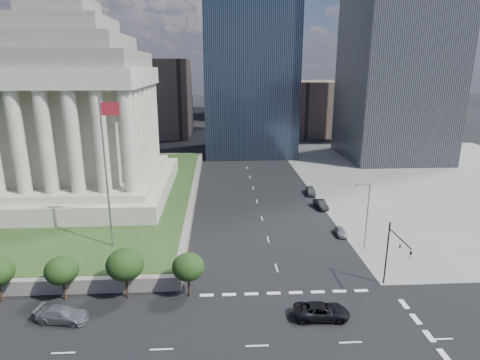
{
  "coord_description": "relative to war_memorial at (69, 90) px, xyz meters",
  "views": [
    {
      "loc": [
        -7.38,
        -27.05,
        25.51
      ],
      "look_at": [
        -5.03,
        15.94,
        13.26
      ],
      "focal_mm": 30.0,
      "sensor_mm": 36.0,
      "label": 1
    }
  ],
  "objects": [
    {
      "name": "ground",
      "position": [
        34.0,
        52.0,
        -21.4
      ],
      "size": [
        500.0,
        500.0,
        0.0
      ],
      "primitive_type": "plane",
      "color": "black",
      "rests_on": "ground"
    },
    {
      "name": "sidewalk_ne",
      "position": [
        80.0,
        12.0,
        -21.38
      ],
      "size": [
        68.0,
        90.0,
        0.03
      ],
      "primitive_type": "cube",
      "color": "slate",
      "rests_on": "ground"
    },
    {
      "name": "plaza_terrace",
      "position": [
        -11.0,
        2.0,
        -20.5
      ],
      "size": [
        66.0,
        70.0,
        1.8
      ],
      "primitive_type": "cube",
      "color": "slate",
      "rests_on": "ground"
    },
    {
      "name": "plaza_lawn",
      "position": [
        -11.0,
        2.0,
        -19.55
      ],
      "size": [
        64.0,
        68.0,
        0.1
      ],
      "primitive_type": "cube",
      "color": "#213C18",
      "rests_on": "plaza_terrace"
    },
    {
      "name": "war_memorial",
      "position": [
        0.0,
        0.0,
        0.0
      ],
      "size": [
        34.0,
        34.0,
        39.0
      ],
      "primitive_type": null,
      "color": "#A49F8A",
      "rests_on": "plaza_lawn"
    },
    {
      "name": "flagpole",
      "position": [
        12.17,
        -24.0,
        -8.29
      ],
      "size": [
        2.52,
        0.24,
        20.0
      ],
      "color": "slate",
      "rests_on": "plaza_lawn"
    },
    {
      "name": "midrise_glass",
      "position": [
        36.0,
        47.0,
        8.6
      ],
      "size": [
        26.0,
        26.0,
        60.0
      ],
      "primitive_type": "cube",
      "color": "black",
      "rests_on": "ground"
    },
    {
      "name": "building_filler_ne",
      "position": [
        66.0,
        82.0,
        -11.4
      ],
      "size": [
        20.0,
        30.0,
        20.0
      ],
      "primitive_type": "cube",
      "color": "brown",
      "rests_on": "ground"
    },
    {
      "name": "building_filler_nw",
      "position": [
        4.0,
        82.0,
        -7.4
      ],
      "size": [
        24.0,
        30.0,
        28.0
      ],
      "primitive_type": "cube",
      "color": "brown",
      "rests_on": "ground"
    },
    {
      "name": "traffic_signal_ne",
      "position": [
        46.5,
        -34.3,
        -16.15
      ],
      "size": [
        0.3,
        5.74,
        8.0
      ],
      "color": "black",
      "rests_on": "ground"
    },
    {
      "name": "street_lamp_north",
      "position": [
        47.33,
        -23.0,
        -15.74
      ],
      "size": [
        2.13,
        0.22,
        10.0
      ],
      "color": "slate",
      "rests_on": "ground"
    },
    {
      "name": "pickup_truck",
      "position": [
        37.16,
        -38.99,
        -20.59
      ],
      "size": [
        2.99,
        5.95,
        1.62
      ],
      "primitive_type": "imported",
      "rotation": [
        0.0,
        0.0,
        1.52
      ],
      "color": "black",
      "rests_on": "ground"
    },
    {
      "name": "suv_grey",
      "position": [
        10.21,
        -38.07,
        -20.62
      ],
      "size": [
        3.03,
        5.67,
        1.56
      ],
      "primitive_type": "imported",
      "rotation": [
        0.0,
        0.0,
        1.41
      ],
      "color": "#595A61",
      "rests_on": "ground"
    },
    {
      "name": "parked_sedan_near",
      "position": [
        45.5,
        -17.96,
        -20.78
      ],
      "size": [
        1.62,
        3.69,
        1.24
      ],
      "primitive_type": "imported",
      "rotation": [
        0.0,
        0.0,
        -0.05
      ],
      "color": "gray",
      "rests_on": "ground"
    },
    {
      "name": "parked_sedan_mid",
      "position": [
        45.5,
        -5.5,
        -20.65
      ],
      "size": [
        4.68,
        2.07,
        1.49
      ],
      "primitive_type": "imported",
      "rotation": [
        0.0,
        0.0,
        0.11
      ],
      "color": "black",
      "rests_on": "ground"
    },
    {
      "name": "parked_sedan_far",
      "position": [
        45.5,
        2.86,
        -20.61
      ],
      "size": [
        2.42,
        4.83,
        1.58
      ],
      "primitive_type": "imported",
      "rotation": [
        0.0,
        0.0,
        -0.12
      ],
      "color": "#54565B",
      "rests_on": "ground"
    }
  ]
}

